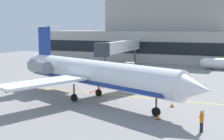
# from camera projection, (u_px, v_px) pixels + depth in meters

# --- Properties ---
(ground) EXTENTS (120.00, 120.00, 0.11)m
(ground) POSITION_uv_depth(u_px,v_px,m) (95.00, 100.00, 38.48)
(ground) COLOR gray
(terminal_building) EXTENTS (56.32, 15.29, 21.47)m
(terminal_building) POSITION_uv_depth(u_px,v_px,m) (154.00, 30.00, 83.62)
(terminal_building) COLOR #ADA89E
(terminal_building) RESTS_ON ground
(jet_bridge_west) EXTENTS (2.40, 22.13, 6.02)m
(jet_bridge_west) POSITION_uv_depth(u_px,v_px,m) (120.00, 47.00, 66.54)
(jet_bridge_west) COLOR silver
(jet_bridge_west) RESTS_ON ground
(regional_jet) EXTENTS (30.10, 22.51, 9.15)m
(regional_jet) POSITION_uv_depth(u_px,v_px,m) (90.00, 73.00, 37.77)
(regional_jet) COLOR white
(regional_jet) RESTS_ON ground
(baggage_tug) EXTENTS (2.55, 4.02, 2.06)m
(baggage_tug) POSITION_uv_depth(u_px,v_px,m) (148.00, 78.00, 48.54)
(baggage_tug) COLOR #E5B20C
(baggage_tug) RESTS_ON ground
(pushback_tractor) EXTENTS (4.27, 2.44, 2.27)m
(pushback_tractor) POSITION_uv_depth(u_px,v_px,m) (133.00, 69.00, 58.81)
(pushback_tractor) COLOR silver
(pushback_tractor) RESTS_ON ground
(fuel_tank) EXTENTS (7.74, 2.69, 2.49)m
(fuel_tank) POSITION_uv_depth(u_px,v_px,m) (219.00, 63.00, 64.51)
(fuel_tank) COLOR white
(fuel_tank) RESTS_ON ground
(marshaller) EXTENTS (0.45, 0.78, 1.96)m
(marshaller) POSITION_uv_depth(u_px,v_px,m) (202.00, 121.00, 26.24)
(marshaller) COLOR #191E33
(marshaller) RESTS_ON ground
(safety_cone_alpha) EXTENTS (0.47, 0.47, 0.55)m
(safety_cone_alpha) POSITION_uv_depth(u_px,v_px,m) (172.00, 105.00, 34.67)
(safety_cone_alpha) COLOR orange
(safety_cone_alpha) RESTS_ON ground
(safety_cone_bravo) EXTENTS (0.47, 0.47, 0.55)m
(safety_cone_bravo) POSITION_uv_depth(u_px,v_px,m) (7.00, 91.00, 42.35)
(safety_cone_bravo) COLOR orange
(safety_cone_bravo) RESTS_ON ground
(safety_cone_charlie) EXTENTS (0.47, 0.47, 0.55)m
(safety_cone_charlie) POSITION_uv_depth(u_px,v_px,m) (158.00, 117.00, 30.01)
(safety_cone_charlie) COLOR orange
(safety_cone_charlie) RESTS_ON ground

